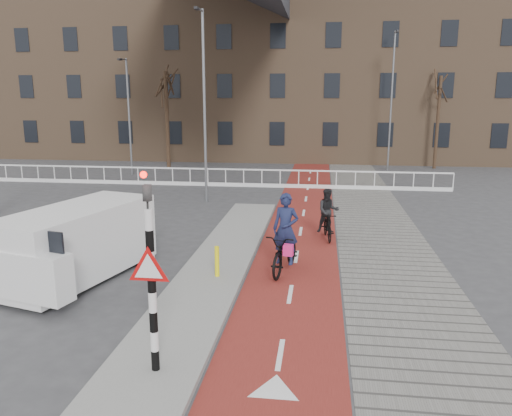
# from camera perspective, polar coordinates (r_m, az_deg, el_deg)

# --- Properties ---
(ground) EXTENTS (120.00, 120.00, 0.00)m
(ground) POSITION_cam_1_polar(r_m,az_deg,el_deg) (10.94, -4.84, -13.37)
(ground) COLOR #38383A
(ground) RESTS_ON ground
(bike_lane) EXTENTS (2.50, 60.00, 0.01)m
(bike_lane) POSITION_cam_1_polar(r_m,az_deg,el_deg) (20.19, 5.36, -1.20)
(bike_lane) COLOR maroon
(bike_lane) RESTS_ON ground
(sidewalk) EXTENTS (3.00, 60.00, 0.01)m
(sidewalk) POSITION_cam_1_polar(r_m,az_deg,el_deg) (20.29, 13.29, -1.42)
(sidewalk) COLOR slate
(sidewalk) RESTS_ON ground
(curb_island) EXTENTS (1.80, 16.00, 0.12)m
(curb_island) POSITION_cam_1_polar(r_m,az_deg,el_deg) (14.68, -4.22, -6.23)
(curb_island) COLOR gray
(curb_island) RESTS_ON ground
(traffic_signal) EXTENTS (0.80, 0.80, 3.68)m
(traffic_signal) POSITION_cam_1_polar(r_m,az_deg,el_deg) (8.54, -11.95, -6.75)
(traffic_signal) COLOR black
(traffic_signal) RESTS_ON curb_island
(bollard) EXTENTS (0.12, 0.12, 0.82)m
(bollard) POSITION_cam_1_polar(r_m,az_deg,el_deg) (13.30, -4.48, -6.10)
(bollard) COLOR #FAEB0D
(bollard) RESTS_ON curb_island
(cyclist_near) EXTENTS (1.18, 2.28, 2.22)m
(cyclist_near) POSITION_cam_1_polar(r_m,az_deg,el_deg) (13.85, 3.39, -4.34)
(cyclist_near) COLOR black
(cyclist_near) RESTS_ON bike_lane
(cyclist_far) EXTENTS (0.81, 1.66, 1.76)m
(cyclist_far) POSITION_cam_1_polar(r_m,az_deg,el_deg) (17.16, 8.21, -1.20)
(cyclist_far) COLOR black
(cyclist_far) RESTS_ON bike_lane
(van) EXTENTS (2.91, 4.88, 1.96)m
(van) POSITION_cam_1_polar(r_m,az_deg,el_deg) (14.02, -19.74, -3.69)
(van) COLOR silver
(van) RESTS_ON ground
(railing) EXTENTS (28.00, 0.10, 0.99)m
(railing) POSITION_cam_1_polar(r_m,az_deg,el_deg) (27.91, -7.53, 3.19)
(railing) COLOR silver
(railing) RESTS_ON ground
(townhouse_row) EXTENTS (46.00, 10.00, 15.90)m
(townhouse_row) POSITION_cam_1_polar(r_m,az_deg,el_deg) (42.04, 0.40, 16.65)
(townhouse_row) COLOR #7F6047
(townhouse_row) RESTS_ON ground
(tree_mid) EXTENTS (0.27, 0.27, 6.52)m
(tree_mid) POSITION_cam_1_polar(r_m,az_deg,el_deg) (35.25, -10.12, 9.85)
(tree_mid) COLOR black
(tree_mid) RESTS_ON ground
(tree_right) EXTENTS (0.22, 0.22, 6.20)m
(tree_right) POSITION_cam_1_polar(r_m,az_deg,el_deg) (36.31, 20.04, 9.12)
(tree_right) COLOR black
(tree_right) RESTS_ON ground
(streetlight_near) EXTENTS (0.12, 0.12, 8.53)m
(streetlight_near) POSITION_cam_1_polar(r_m,az_deg,el_deg) (23.03, -5.90, 11.18)
(streetlight_near) COLOR slate
(streetlight_near) RESTS_ON ground
(streetlight_left) EXTENTS (0.12, 0.12, 7.10)m
(streetlight_left) POSITION_cam_1_polar(r_m,az_deg,el_deg) (32.30, -14.29, 9.96)
(streetlight_left) COLOR slate
(streetlight_left) RESTS_ON ground
(streetlight_right) EXTENTS (0.12, 0.12, 8.91)m
(streetlight_right) POSITION_cam_1_polar(r_m,az_deg,el_deg) (34.44, 15.20, 11.55)
(streetlight_right) COLOR slate
(streetlight_right) RESTS_ON ground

